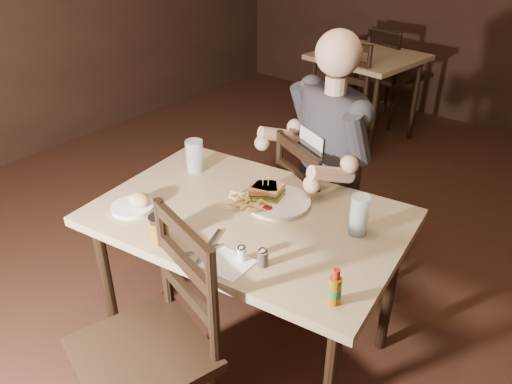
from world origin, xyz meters
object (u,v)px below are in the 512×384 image
Objects in this scene: bg_chair_near at (332,105)px; syrup_dispenser at (159,228)px; chair_far at (326,219)px; dinner_plate at (278,203)px; glass_right at (359,215)px; bg_chair_far at (392,76)px; side_plate at (133,208)px; diner at (325,134)px; hot_sauce at (335,286)px; chair_near at (142,353)px; glass_left at (195,156)px; main_table at (249,229)px; bg_table at (367,65)px.

syrup_dispenser is at bearing -68.65° from bg_chair_near.
chair_far is 0.55m from dinner_plate.
glass_right is (0.37, 0.02, 0.07)m from dinner_plate.
bg_chair_near is (0.00, -1.10, 0.02)m from bg_chair_far.
dinner_plate reaches higher than side_plate.
dinner_plate is 1.64× the size of glass_right.
diner reaches higher than bg_chair_near.
chair_far reaches higher than dinner_plate.
glass_right is (1.23, -1.86, 0.38)m from bg_chair_near.
side_plate is at bearing -177.22° from hot_sauce.
chair_near reaches higher than dinner_plate.
chair_near is 0.95m from glass_left.
bg_chair_near is 2.26m from glass_right.
side_plate is (-0.45, -0.41, -0.00)m from dinner_plate.
glass_left is (-0.45, 0.75, 0.36)m from chair_near.
hot_sauce is at bearing -71.16° from glass_right.
chair_far reaches higher than main_table.
hot_sauce is 0.71m from syrup_dispenser.
bg_chair_near is at bearing 101.15° from glass_left.
hot_sauce is (0.50, -0.37, 0.06)m from dinner_plate.
side_plate is (-0.41, -0.82, -0.17)m from diner.
glass_left is 1.57× the size of syrup_dispenser.
bg_table is at bearing 109.56° from dinner_plate.
chair_near is at bearing -117.83° from glass_right.
glass_right is (0.86, 0.02, 0.00)m from glass_left.
chair_far is 1.04m from hot_sauce.
bg_chair_far is 3.03m from glass_left.
bg_chair_near is 1.00× the size of diner.
diner is at bearing -55.01° from bg_chair_near.
dinner_plate is at bearing -59.67° from bg_chair_near.
main_table is at bearing 35.23° from side_plate.
chair_far reaches higher than side_plate.
bg_chair_near is 2.66m from hot_sauce.
hot_sauce is at bearing 2.78° from side_plate.
hot_sauce is 0.77× the size of side_plate.
glass_left is (-0.46, -0.41, -0.10)m from diner.
bg_chair_near is 1.76m from diner.
glass_left is (0.37, -2.98, 0.39)m from bg_chair_far.
hot_sauce reaches higher than side_plate.
chair_far is 0.95× the size of chair_near.
hot_sauce is (1.37, -2.25, 0.36)m from bg_chair_near.
hot_sauce is (0.54, 0.38, 0.35)m from chair_near.
hot_sauce is (0.52, -0.82, 0.37)m from chair_far.
chair_far is (0.04, 0.59, -0.23)m from main_table.
glass_left reaches higher than chair_far.
side_plate is at bearing -144.77° from main_table.
chair_near is at bearing -66.93° from bg_chair_near.
hot_sauce is at bearing -64.03° from bg_table.
main_table is 3.23m from bg_chair_far.
bg_table is 2.17m from chair_far.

